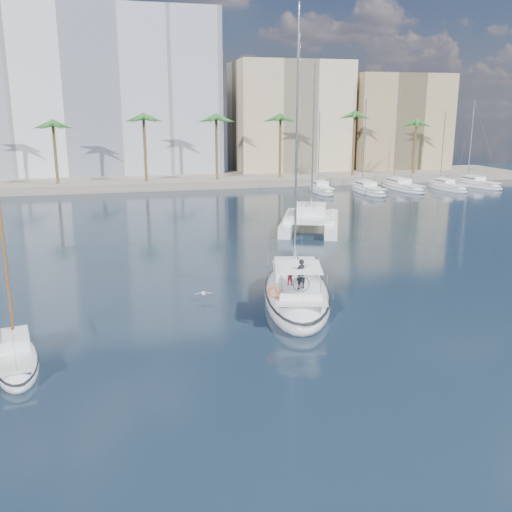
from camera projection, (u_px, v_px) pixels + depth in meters
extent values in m
plane|color=black|center=(282.00, 309.00, 34.75)|extent=(160.00, 160.00, 0.00)
cube|color=gray|center=(174.00, 181.00, 91.90)|extent=(120.00, 14.00, 1.20)
cube|color=silver|center=(93.00, 96.00, 97.00)|extent=(42.00, 16.00, 28.00)
cube|color=beige|center=(289.00, 120.00, 103.18)|extent=(20.00, 14.00, 20.00)
cube|color=tan|center=(394.00, 125.00, 106.26)|extent=(18.00, 12.00, 18.00)
cylinder|color=brown|center=(176.00, 154.00, 86.98)|extent=(0.44, 0.44, 10.50)
sphere|color=#296725|center=(175.00, 118.00, 85.67)|extent=(3.60, 3.60, 3.60)
cylinder|color=brown|center=(380.00, 150.00, 94.98)|extent=(0.44, 0.44, 10.50)
sphere|color=#296725|center=(382.00, 118.00, 93.67)|extent=(3.60, 3.60, 3.60)
ellipsoid|color=white|center=(297.00, 295.00, 36.25)|extent=(7.16, 13.35, 2.64)
ellipsoid|color=black|center=(297.00, 289.00, 36.15)|extent=(7.23, 13.47, 0.18)
cube|color=silver|center=(297.00, 281.00, 35.76)|extent=(5.22, 9.97, 0.12)
cube|color=white|center=(296.00, 269.00, 37.09)|extent=(3.70, 4.72, 0.60)
cube|color=black|center=(296.00, 269.00, 37.09)|extent=(3.59, 4.25, 0.14)
cylinder|color=#B7BABF|center=(297.00, 142.00, 36.51)|extent=(0.15, 0.15, 16.70)
cylinder|color=#B7BABF|center=(297.00, 255.00, 35.73)|extent=(1.42, 5.00, 0.11)
cube|color=white|center=(300.00, 289.00, 33.33)|extent=(3.15, 3.69, 0.36)
cube|color=white|center=(300.00, 267.00, 32.87)|extent=(3.15, 3.69, 0.04)
torus|color=silver|center=(301.00, 284.00, 31.98)|extent=(0.94, 0.30, 0.96)
torus|color=#FF490D|center=(273.00, 292.00, 31.60)|extent=(0.66, 0.35, 0.64)
imported|color=black|center=(301.00, 274.00, 32.54)|extent=(0.75, 0.62, 1.76)
imported|color=maroon|center=(290.00, 275.00, 33.39)|extent=(0.70, 0.70, 1.14)
ellipsoid|color=white|center=(17.00, 362.00, 26.95)|extent=(2.99, 6.50, 1.47)
ellipsoid|color=black|center=(16.00, 358.00, 26.89)|extent=(3.02, 6.56, 0.18)
cube|color=silver|center=(15.00, 352.00, 26.70)|extent=(2.17, 4.86, 0.12)
cube|color=white|center=(14.00, 340.00, 27.25)|extent=(1.65, 2.24, 0.60)
cube|color=black|center=(14.00, 339.00, 27.25)|extent=(1.63, 2.01, 0.14)
cylinder|color=brown|center=(6.00, 264.00, 27.00)|extent=(0.15, 0.15, 7.74)
cylinder|color=brown|center=(12.00, 320.00, 26.47)|extent=(0.53, 2.51, 0.11)
cube|color=white|center=(289.00, 223.00, 58.49)|extent=(5.30, 10.70, 1.10)
cube|color=white|center=(332.00, 224.00, 57.90)|extent=(5.30, 10.70, 1.10)
cube|color=white|center=(310.00, 217.00, 57.48)|extent=(6.87, 7.50, 0.50)
cube|color=white|center=(311.00, 209.00, 57.83)|extent=(4.08, 4.23, 1.00)
cube|color=black|center=(311.00, 209.00, 57.82)|extent=(3.93, 3.82, 0.18)
cylinder|color=#B7BABF|center=(313.00, 139.00, 57.71)|extent=(0.18, 0.18, 14.76)
ellipsoid|color=silver|center=(203.00, 293.00, 36.33)|extent=(0.23, 0.45, 0.21)
sphere|color=silver|center=(203.00, 292.00, 36.53)|extent=(0.12, 0.12, 0.12)
cube|color=gray|center=(198.00, 293.00, 36.25)|extent=(0.52, 0.19, 0.12)
cube|color=gray|center=(208.00, 293.00, 36.40)|extent=(0.52, 0.19, 0.12)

